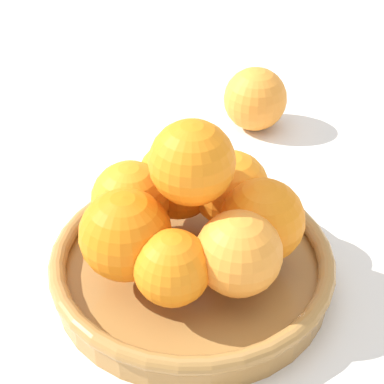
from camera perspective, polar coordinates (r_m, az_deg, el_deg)
name	(u,v)px	position (r m, az deg, el deg)	size (l,w,h in m)	color
ground_plane	(192,280)	(0.62, 0.00, -7.84)	(4.00, 4.00, 0.00)	silver
fruit_bowl	(192,265)	(0.61, 0.00, -6.55)	(0.27, 0.27, 0.04)	#A57238
orange_pile	(189,210)	(0.57, -0.23, -1.65)	(0.20, 0.18, 0.13)	orange
stray_orange	(252,99)	(0.83, 5.38, 8.27)	(0.08, 0.08, 0.08)	orange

